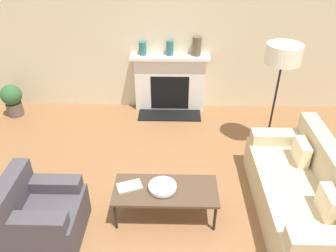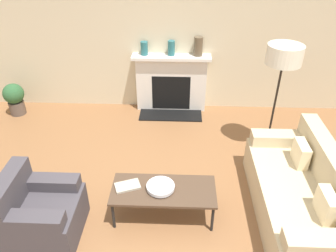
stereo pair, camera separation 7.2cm
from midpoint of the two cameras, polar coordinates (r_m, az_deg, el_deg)
name	(u,v)px [view 1 (the left image)]	position (r m, az deg, el deg)	size (l,w,h in m)	color
ground_plane	(152,233)	(3.83, -3.37, -18.17)	(18.00, 18.00, 0.00)	brown
wall_back	(161,27)	(5.61, -1.56, 16.89)	(18.00, 0.06, 2.90)	beige
fireplace	(170,84)	(5.81, -0.03, 7.37)	(1.34, 0.59, 1.01)	silver
couch	(302,192)	(4.09, 21.80, -10.70)	(0.84, 1.86, 0.84)	#CCB78E
armchair_near	(41,215)	(3.86, -21.68, -14.16)	(0.76, 0.72, 0.77)	#423D42
coffee_table	(165,191)	(3.75, -1.00, -11.31)	(1.17, 0.51, 0.39)	#4C3828
bowl	(163,187)	(3.71, -1.53, -10.55)	(0.32, 0.32, 0.06)	silver
book	(129,186)	(3.78, -7.29, -10.39)	(0.32, 0.26, 0.02)	#B2A893
floor_lamp	(282,62)	(4.60, 18.83, 10.51)	(0.47, 0.47, 1.61)	black
mantel_vase_left	(143,48)	(5.61, -4.80, 13.31)	(0.12, 0.12, 0.22)	#28666B
mantel_vase_center_left	(170,48)	(5.58, -0.06, 13.43)	(0.12, 0.12, 0.25)	#28666B
mantel_vase_center_right	(197,46)	(5.57, 4.66, 13.68)	(0.15, 0.15, 0.31)	brown
potted_plant	(12,99)	(6.29, -25.80, 4.28)	(0.35, 0.35, 0.57)	brown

